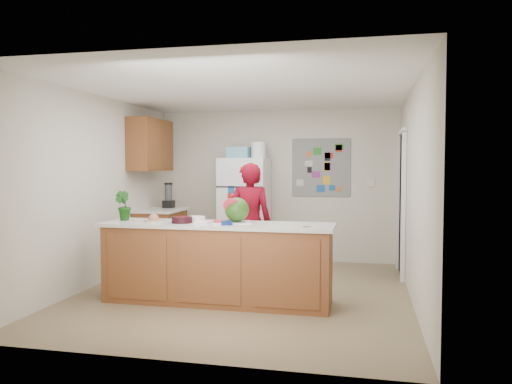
% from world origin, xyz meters
% --- Properties ---
extents(floor, '(4.00, 4.50, 0.02)m').
position_xyz_m(floor, '(0.00, 0.00, -0.01)').
color(floor, brown).
rests_on(floor, ground).
extents(wall_back, '(4.00, 0.02, 2.50)m').
position_xyz_m(wall_back, '(0.00, 2.26, 1.25)').
color(wall_back, beige).
rests_on(wall_back, ground).
extents(wall_left, '(0.02, 4.50, 2.50)m').
position_xyz_m(wall_left, '(-2.01, 0.00, 1.25)').
color(wall_left, beige).
rests_on(wall_left, ground).
extents(wall_right, '(0.02, 4.50, 2.50)m').
position_xyz_m(wall_right, '(2.01, 0.00, 1.25)').
color(wall_right, beige).
rests_on(wall_right, ground).
extents(ceiling, '(4.00, 4.50, 0.02)m').
position_xyz_m(ceiling, '(0.00, 0.00, 2.51)').
color(ceiling, white).
rests_on(ceiling, wall_back).
extents(doorway, '(0.03, 0.85, 2.04)m').
position_xyz_m(doorway, '(1.99, 1.45, 1.02)').
color(doorway, black).
rests_on(doorway, ground).
extents(peninsula_base, '(2.60, 0.62, 0.88)m').
position_xyz_m(peninsula_base, '(-0.20, -0.50, 0.44)').
color(peninsula_base, brown).
rests_on(peninsula_base, floor).
extents(peninsula_top, '(2.68, 0.70, 0.04)m').
position_xyz_m(peninsula_top, '(-0.20, -0.50, 0.90)').
color(peninsula_top, silver).
rests_on(peninsula_top, peninsula_base).
extents(side_counter_base, '(0.60, 0.80, 0.86)m').
position_xyz_m(side_counter_base, '(-1.69, 1.35, 0.43)').
color(side_counter_base, brown).
rests_on(side_counter_base, floor).
extents(side_counter_top, '(0.64, 0.84, 0.04)m').
position_xyz_m(side_counter_top, '(-1.69, 1.35, 0.88)').
color(side_counter_top, silver).
rests_on(side_counter_top, side_counter_base).
extents(upper_cabinets, '(0.35, 1.00, 0.80)m').
position_xyz_m(upper_cabinets, '(-1.82, 1.30, 1.90)').
color(upper_cabinets, brown).
rests_on(upper_cabinets, wall_left).
extents(refrigerator, '(0.75, 0.70, 1.70)m').
position_xyz_m(refrigerator, '(-0.45, 1.88, 0.85)').
color(refrigerator, silver).
rests_on(refrigerator, floor).
extents(fridge_top_bin, '(0.35, 0.28, 0.18)m').
position_xyz_m(fridge_top_bin, '(-0.55, 1.88, 1.79)').
color(fridge_top_bin, '#5999B2').
rests_on(fridge_top_bin, refrigerator).
extents(photo_collage, '(0.95, 0.01, 0.95)m').
position_xyz_m(photo_collage, '(0.75, 2.24, 1.55)').
color(photo_collage, slate).
rests_on(photo_collage, wall_back).
extents(person, '(0.64, 0.46, 1.62)m').
position_xyz_m(person, '(-0.05, 0.54, 0.81)').
color(person, maroon).
rests_on(person, floor).
extents(blender_appliance, '(0.12, 0.12, 0.38)m').
position_xyz_m(blender_appliance, '(-1.64, 1.57, 1.09)').
color(blender_appliance, black).
rests_on(blender_appliance, side_counter_top).
extents(cutting_board, '(0.51, 0.44, 0.01)m').
position_xyz_m(cutting_board, '(-0.04, -0.45, 0.93)').
color(cutting_board, white).
rests_on(cutting_board, peninsula_top).
extents(watermelon, '(0.28, 0.28, 0.28)m').
position_xyz_m(watermelon, '(0.02, -0.43, 1.07)').
color(watermelon, '#36611D').
rests_on(watermelon, cutting_board).
extents(watermelon_slice, '(0.18, 0.18, 0.02)m').
position_xyz_m(watermelon_slice, '(-0.15, -0.50, 0.94)').
color(watermelon_slice, red).
rests_on(watermelon_slice, cutting_board).
extents(cherry_bowl, '(0.30, 0.30, 0.07)m').
position_xyz_m(cherry_bowl, '(-0.60, -0.57, 0.96)').
color(cherry_bowl, black).
rests_on(cherry_bowl, peninsula_top).
extents(white_bowl, '(0.25, 0.25, 0.06)m').
position_xyz_m(white_bowl, '(-0.49, -0.38, 0.95)').
color(white_bowl, white).
rests_on(white_bowl, peninsula_top).
extents(cobalt_bowl, '(0.14, 0.14, 0.05)m').
position_xyz_m(cobalt_bowl, '(-0.04, -0.65, 0.95)').
color(cobalt_bowl, navy).
rests_on(cobalt_bowl, peninsula_top).
extents(plate, '(0.30, 0.30, 0.02)m').
position_xyz_m(plate, '(-0.99, -0.48, 0.93)').
color(plate, beige).
rests_on(plate, peninsula_top).
extents(paper_towel, '(0.17, 0.15, 0.02)m').
position_xyz_m(paper_towel, '(-0.37, -0.54, 0.93)').
color(paper_towel, white).
rests_on(paper_towel, peninsula_top).
extents(keys, '(0.09, 0.06, 0.01)m').
position_xyz_m(keys, '(0.85, -0.67, 0.93)').
color(keys, gray).
rests_on(keys, peninsula_top).
extents(potted_plant, '(0.21, 0.18, 0.36)m').
position_xyz_m(potted_plant, '(-1.39, -0.45, 1.10)').
color(potted_plant, '#143B09').
rests_on(potted_plant, peninsula_top).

